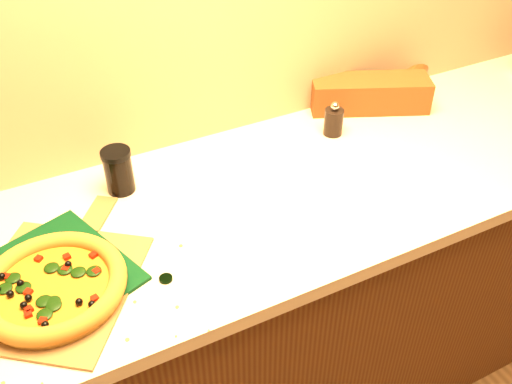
% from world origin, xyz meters
% --- Properties ---
extents(cabinet, '(2.80, 0.65, 0.86)m').
position_xyz_m(cabinet, '(0.00, 1.43, 0.43)').
color(cabinet, '#48210F').
rests_on(cabinet, ground).
extents(countertop, '(2.84, 0.68, 0.04)m').
position_xyz_m(countertop, '(0.00, 1.43, 0.88)').
color(countertop, beige).
rests_on(countertop, cabinet).
extents(pizza_peel, '(0.48, 0.51, 0.01)m').
position_xyz_m(pizza_peel, '(-0.52, 1.35, 0.90)').
color(pizza_peel, brown).
rests_on(pizza_peel, countertop).
extents(pizza, '(0.31, 0.31, 0.04)m').
position_xyz_m(pizza, '(-0.53, 1.32, 0.93)').
color(pizza, '#AD7F2B').
rests_on(pizza, pizza_peel).
extents(cutting_board, '(0.33, 0.38, 0.02)m').
position_xyz_m(cutting_board, '(-0.50, 1.38, 0.91)').
color(cutting_board, black).
rests_on(cutting_board, countertop).
extents(bottle_cap, '(0.03, 0.03, 0.01)m').
position_xyz_m(bottle_cap, '(-0.30, 1.26, 0.90)').
color(bottle_cap, black).
rests_on(bottle_cap, countertop).
extents(pepper_grinder, '(0.06, 0.06, 0.11)m').
position_xyz_m(pepper_grinder, '(0.35, 1.59, 0.94)').
color(pepper_grinder, black).
rests_on(pepper_grinder, countertop).
extents(rolling_pin, '(0.39, 0.24, 0.06)m').
position_xyz_m(rolling_pin, '(0.73, 1.72, 0.93)').
color(rolling_pin, '#562C0E').
rests_on(rolling_pin, countertop).
extents(bread_bag, '(0.39, 0.26, 0.10)m').
position_xyz_m(bread_bag, '(0.53, 1.67, 0.95)').
color(bread_bag, maroon).
rests_on(bread_bag, countertop).
extents(dark_jar, '(0.08, 0.08, 0.12)m').
position_xyz_m(dark_jar, '(-0.30, 1.61, 0.96)').
color(dark_jar, black).
rests_on(dark_jar, countertop).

